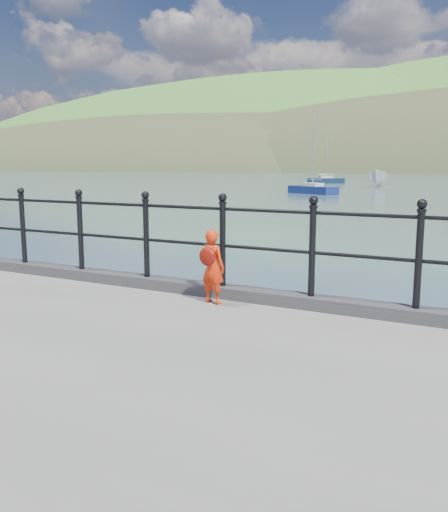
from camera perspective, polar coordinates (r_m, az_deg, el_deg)
The scene contains 7 objects.
ground at distance 7.79m, azimuth -3.58°, elevation -10.71°, with size 600.00×600.00×0.00m, color #2D4251.
kerb at distance 7.36m, azimuth -4.28°, elevation -3.20°, with size 60.00×0.30×0.15m, color #28282B.
railing at distance 7.23m, azimuth -4.35°, elevation 2.60°, with size 18.11×0.11×1.20m.
child at distance 6.65m, azimuth -1.24°, elevation -1.06°, with size 0.37×0.32×0.92m.
launch_white at distance 67.48m, azimuth 15.92°, elevation 7.86°, with size 2.00×5.32×2.06m, color silver.
sailboat_left at distance 80.36m, azimuth 10.68°, elevation 7.80°, with size 5.10×4.21×7.41m.
sailboat_port at distance 51.02m, azimuth 9.32°, elevation 6.86°, with size 5.32×3.93×7.61m.
Camera 1 is at (3.83, -6.22, 2.71)m, focal length 38.00 mm.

